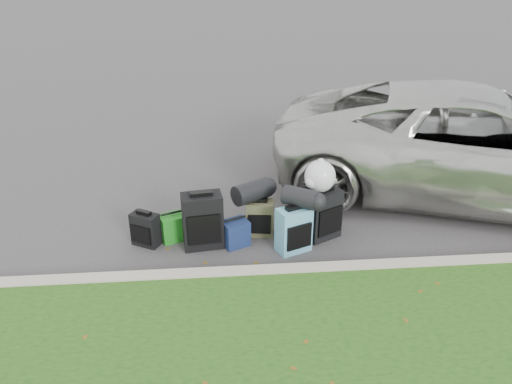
{
  "coord_description": "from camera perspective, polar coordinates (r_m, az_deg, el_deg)",
  "views": [
    {
      "loc": [
        -0.59,
        -5.74,
        3.48
      ],
      "look_at": [
        -0.1,
        0.2,
        0.55
      ],
      "focal_mm": 35.0,
      "sensor_mm": 36.0,
      "label": 1
    }
  ],
  "objects": [
    {
      "name": "suitcase_olive",
      "position": [
        6.64,
        0.46,
        -3.0
      ],
      "size": [
        0.38,
        0.27,
        0.49
      ],
      "primitive_type": "cube",
      "rotation": [
        0.0,
        0.0,
        -0.14
      ],
      "color": "#373822",
      "rests_on": "ground"
    },
    {
      "name": "duffel_right",
      "position": [
        6.16,
        5.12,
        -0.63
      ],
      "size": [
        0.5,
        0.44,
        0.24
      ],
      "primitive_type": "cylinder",
      "rotation": [
        0.0,
        1.57,
        -0.57
      ],
      "color": "black",
      "rests_on": "suitcase_teal"
    },
    {
      "name": "curb",
      "position": [
        5.87,
        1.96,
        -9.31
      ],
      "size": [
        120.0,
        0.18,
        0.15
      ],
      "primitive_type": "cube",
      "color": "#9E937F",
      "rests_on": "ground"
    },
    {
      "name": "suitcase_large_black_left",
      "position": [
        6.37,
        -6.12,
        -3.29
      ],
      "size": [
        0.54,
        0.37,
        0.73
      ],
      "primitive_type": "cube",
      "rotation": [
        0.0,
        0.0,
        0.13
      ],
      "color": "black",
      "rests_on": "ground"
    },
    {
      "name": "suv",
      "position": [
        8.23,
        23.89,
        5.08
      ],
      "size": [
        6.54,
        4.55,
        1.66
      ],
      "primitive_type": "imported",
      "rotation": [
        0.0,
        0.0,
        1.24
      ],
      "color": "#B7B7B2",
      "rests_on": "ground"
    },
    {
      "name": "tote_green",
      "position": [
        6.65,
        -9.54,
        -4.03
      ],
      "size": [
        0.38,
        0.35,
        0.35
      ],
      "primitive_type": "cube",
      "rotation": [
        0.0,
        0.0,
        0.4
      ],
      "color": "#1A7419",
      "rests_on": "ground"
    },
    {
      "name": "ground",
      "position": [
        6.74,
        0.99,
        -4.92
      ],
      "size": [
        120.0,
        120.0,
        0.0
      ],
      "primitive_type": "plane",
      "color": "#383535",
      "rests_on": "ground"
    },
    {
      "name": "tote_navy",
      "position": [
        6.45,
        -2.36,
        -4.72
      ],
      "size": [
        0.4,
        0.36,
        0.34
      ],
      "primitive_type": "cube",
      "rotation": [
        0.0,
        0.0,
        0.43
      ],
      "color": "#16244D",
      "rests_on": "ground"
    },
    {
      "name": "suitcase_large_black_right",
      "position": [
        6.6,
        7.66,
        -2.54
      ],
      "size": [
        0.52,
        0.45,
        0.67
      ],
      "primitive_type": "cube",
      "rotation": [
        0.0,
        0.0,
        0.48
      ],
      "color": "black",
      "rests_on": "ground"
    },
    {
      "name": "trash_bag",
      "position": [
        6.37,
        7.33,
        1.79
      ],
      "size": [
        0.4,
        0.4,
        0.4
      ],
      "primitive_type": "sphere",
      "color": "silver",
      "rests_on": "suitcase_large_black_right"
    },
    {
      "name": "suitcase_teal",
      "position": [
        6.29,
        4.32,
        -4.33
      ],
      "size": [
        0.48,
        0.39,
        0.59
      ],
      "primitive_type": "cube",
      "rotation": [
        0.0,
        0.0,
        0.4
      ],
      "color": "teal",
      "rests_on": "ground"
    },
    {
      "name": "duffel_left",
      "position": [
        6.49,
        -0.45,
        0.05
      ],
      "size": [
        0.57,
        0.5,
        0.27
      ],
      "primitive_type": "cylinder",
      "rotation": [
        0.0,
        1.57,
        0.55
      ],
      "color": "black",
      "rests_on": "suitcase_olive"
    },
    {
      "name": "suitcase_small_black",
      "position": [
        6.59,
        -12.5,
        -4.19
      ],
      "size": [
        0.4,
        0.34,
        0.44
      ],
      "primitive_type": "cube",
      "rotation": [
        0.0,
        0.0,
        -0.51
      ],
      "color": "black",
      "rests_on": "ground"
    }
  ]
}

